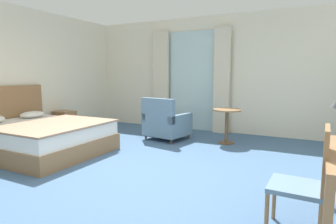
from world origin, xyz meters
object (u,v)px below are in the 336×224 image
armchair_by_window (166,123)px  round_cafe_table (227,119)px  nightstand (65,122)px  desk_chair (308,178)px  bed (39,136)px

armchair_by_window → round_cafe_table: armchair_by_window is taller
round_cafe_table → nightstand: bearing=-166.9°
desk_chair → round_cafe_table: size_ratio=1.40×
bed → round_cafe_table: 3.57m
bed → nightstand: 1.56m
armchair_by_window → round_cafe_table: bearing=11.9°
bed → desk_chair: bed is taller
bed → round_cafe_table: bearing=37.8°
armchair_by_window → bed: bearing=-129.2°
nightstand → round_cafe_table: round_cafe_table is taller
bed → round_cafe_table: size_ratio=3.12×
nightstand → desk_chair: 5.56m
round_cafe_table → bed: bearing=-142.2°
desk_chair → round_cafe_table: desk_chair is taller
armchair_by_window → round_cafe_table: (1.25, 0.26, 0.16)m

